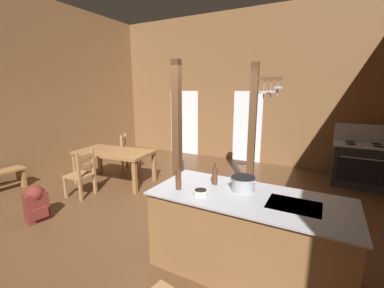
# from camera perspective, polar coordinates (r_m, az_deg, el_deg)

# --- Properties ---
(ground_plane) EXTENTS (8.47, 8.20, 0.10)m
(ground_plane) POSITION_cam_1_polar(r_m,az_deg,el_deg) (4.71, -5.57, -14.79)
(ground_plane) COLOR brown
(wall_back) EXTENTS (8.47, 0.14, 4.25)m
(wall_back) POSITION_cam_1_polar(r_m,az_deg,el_deg) (7.63, 10.08, 12.31)
(wall_back) COLOR brown
(wall_back) RESTS_ON ground_plane
(wall_left) EXTENTS (0.14, 8.20, 4.25)m
(wall_left) POSITION_cam_1_polar(r_m,az_deg,el_deg) (7.15, -33.73, 10.51)
(wall_left) COLOR brown
(wall_left) RESTS_ON ground_plane
(glazed_door_back_left) EXTENTS (1.00, 0.01, 2.05)m
(glazed_door_back_left) POSITION_cam_1_polar(r_m,az_deg,el_deg) (8.33, -1.79, 4.86)
(glazed_door_back_left) COLOR white
(glazed_door_back_left) RESTS_ON ground_plane
(glazed_panel_back_right) EXTENTS (0.84, 0.01, 2.05)m
(glazed_panel_back_right) POSITION_cam_1_polar(r_m,az_deg,el_deg) (7.53, 12.38, 3.80)
(glazed_panel_back_right) COLOR white
(glazed_panel_back_right) RESTS_ON ground_plane
(kitchen_island) EXTENTS (2.17, 0.99, 0.93)m
(kitchen_island) POSITION_cam_1_polar(r_m,az_deg,el_deg) (3.12, 12.24, -19.31)
(kitchen_island) COLOR olive
(kitchen_island) RESTS_ON ground_plane
(stove_range) EXTENTS (1.16, 0.85, 1.32)m
(stove_range) POSITION_cam_1_polar(r_m,az_deg,el_deg) (6.69, 33.88, -3.79)
(stove_range) COLOR #252525
(stove_range) RESTS_ON ground_plane
(support_post_with_pot_rack) EXTENTS (0.61, 0.25, 2.60)m
(support_post_with_pot_rack) POSITION_cam_1_polar(r_m,az_deg,el_deg) (5.17, 13.92, 4.39)
(support_post_with_pot_rack) COLOR brown
(support_post_with_pot_rack) RESTS_ON ground_plane
(support_post_center) EXTENTS (0.14, 0.14, 2.60)m
(support_post_center) POSITION_cam_1_polar(r_m,az_deg,el_deg) (4.63, -3.42, 2.43)
(support_post_center) COLOR brown
(support_post_center) RESTS_ON ground_plane
(dining_table) EXTENTS (1.78, 1.07, 0.74)m
(dining_table) POSITION_cam_1_polar(r_m,az_deg,el_deg) (5.95, -17.15, -2.31)
(dining_table) COLOR olive
(dining_table) RESTS_ON ground_plane
(ladderback_chair_near_window) EXTENTS (0.59, 0.59, 0.95)m
(ladderback_chair_near_window) POSITION_cam_1_polar(r_m,az_deg,el_deg) (6.87, -13.99, -1.94)
(ladderback_chair_near_window) COLOR #9E7044
(ladderback_chair_near_window) RESTS_ON ground_plane
(ladderback_chair_by_post) EXTENTS (0.48, 0.48, 0.95)m
(ladderback_chair_by_post) POSITION_cam_1_polar(r_m,az_deg,el_deg) (5.45, -23.75, -6.31)
(ladderback_chair_by_post) COLOR #9E7044
(ladderback_chair_by_post) RESTS_ON ground_plane
(backpack) EXTENTS (0.35, 0.36, 0.60)m
(backpack) POSITION_cam_1_polar(r_m,az_deg,el_deg) (4.84, -31.85, -11.16)
(backpack) COLOR maroon
(backpack) RESTS_ON ground_plane
(stockpot_on_counter) EXTENTS (0.34, 0.27, 0.17)m
(stockpot_on_counter) POSITION_cam_1_polar(r_m,az_deg,el_deg) (3.01, 11.47, -8.75)
(stockpot_on_counter) COLOR #A8AAB2
(stockpot_on_counter) RESTS_ON kitchen_island
(mixing_bowl_on_counter) EXTENTS (0.17, 0.17, 0.06)m
(mixing_bowl_on_counter) POSITION_cam_1_polar(r_m,az_deg,el_deg) (2.85, 1.96, -10.90)
(mixing_bowl_on_counter) COLOR silver
(mixing_bowl_on_counter) RESTS_ON kitchen_island
(bottle_tall_on_counter) EXTENTS (0.07, 0.07, 0.28)m
(bottle_tall_on_counter) POSITION_cam_1_polar(r_m,az_deg,el_deg) (3.15, 5.18, -7.11)
(bottle_tall_on_counter) COLOR #56331E
(bottle_tall_on_counter) RESTS_ON kitchen_island
(bottle_short_on_counter) EXTENTS (0.07, 0.07, 0.32)m
(bottle_short_on_counter) POSITION_cam_1_polar(r_m,az_deg,el_deg) (2.98, -3.11, -7.84)
(bottle_short_on_counter) COLOR #56331E
(bottle_short_on_counter) RESTS_ON kitchen_island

